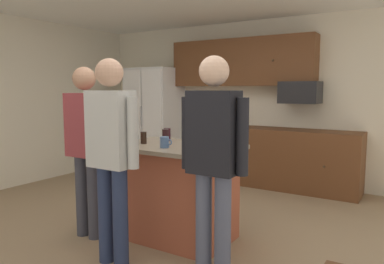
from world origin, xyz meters
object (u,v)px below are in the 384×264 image
kitchen_island (176,191)px  glass_dark_ale (167,135)px  microwave_over_range (300,92)px  glass_pilsner (144,138)px  person_guest_by_door (214,152)px  tumbler_amber (166,136)px  glass_short_whisky (226,138)px  person_host_foreground (86,140)px  refrigerator (155,120)px  mug_ceramic_white (165,142)px  person_guest_left (111,147)px

kitchen_island → glass_dark_ale: bearing=141.4°
microwave_over_range → glass_pilsner: microwave_over_range is taller
person_guest_by_door → tumbler_amber: (-0.87, 0.57, 0.00)m
glass_dark_ale → tumbler_amber: 0.17m
person_guest_by_door → glass_short_whisky: 0.78m
person_host_foreground → tumbler_amber: bearing=9.4°
refrigerator → mug_ceramic_white: bearing=-50.8°
tumbler_amber → mug_ceramic_white: size_ratio=1.12×
refrigerator → person_host_foreground: 3.11m
person_host_foreground → person_guest_left: size_ratio=0.98×
person_guest_by_door → glass_short_whisky: person_guest_by_door is taller
person_guest_by_door → tumbler_amber: size_ratio=12.09×
glass_pilsner → person_host_foreground: bearing=-140.2°
person_guest_by_door → mug_ceramic_white: size_ratio=13.59×
mug_ceramic_white → refrigerator: bearing=129.2°
glass_dark_ale → mug_ceramic_white: 0.46m
kitchen_island → person_guest_by_door: 1.03m
glass_dark_ale → glass_short_whisky: bearing=0.9°
microwave_over_range → glass_short_whisky: size_ratio=3.56×
person_guest_by_door → glass_dark_ale: size_ratio=12.71×
person_host_foreground → person_guest_by_door: bearing=-32.8°
person_host_foreground → glass_dark_ale: size_ratio=12.46×
refrigerator → glass_pilsner: bearing=-54.6°
person_guest_by_door → person_guest_left: bearing=52.1°
person_guest_by_door → tumbler_amber: bearing=3.1°
refrigerator → person_host_foreground: bearing=-65.1°
glass_pilsner → kitchen_island: bearing=14.4°
microwave_over_range → glass_pilsner: (-0.86, -2.57, -0.44)m
person_guest_by_door → person_guest_left: same height
kitchen_island → person_guest_by_door: (0.70, -0.52, 0.54)m
mug_ceramic_white → glass_short_whisky: 0.60m
tumbler_amber → glass_pilsner: size_ratio=1.20×
kitchen_island → tumbler_amber: (-0.17, 0.05, 0.54)m
kitchen_island → glass_dark_ale: (-0.25, 0.20, 0.54)m
person_host_foreground → tumbler_amber: person_host_foreground is taller
person_guest_by_door → glass_dark_ale: (-0.95, 0.72, -0.00)m
kitchen_island → person_guest_left: person_guest_left is taller
person_host_foreground → glass_dark_ale: 0.84m
glass_dark_ale → tumbler_amber: bearing=-60.3°
person_guest_by_door → glass_dark_ale: 1.19m
refrigerator → person_guest_left: refrigerator is taller
person_host_foreground → person_guest_left: bearing=-55.8°
person_host_foreground → person_guest_by_door: person_guest_by_door is taller
refrigerator → glass_short_whisky: size_ratio=11.91×
tumbler_amber → mug_ceramic_white: 0.29m
kitchen_island → person_guest_left: size_ratio=0.70×
microwave_over_range → glass_dark_ale: (-0.76, -2.29, -0.43)m
person_guest_by_door → glass_short_whisky: size_ratio=11.14×
person_host_foreground → microwave_over_range: bearing=36.1°
refrigerator → glass_pilsner: (1.74, -2.45, 0.07)m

